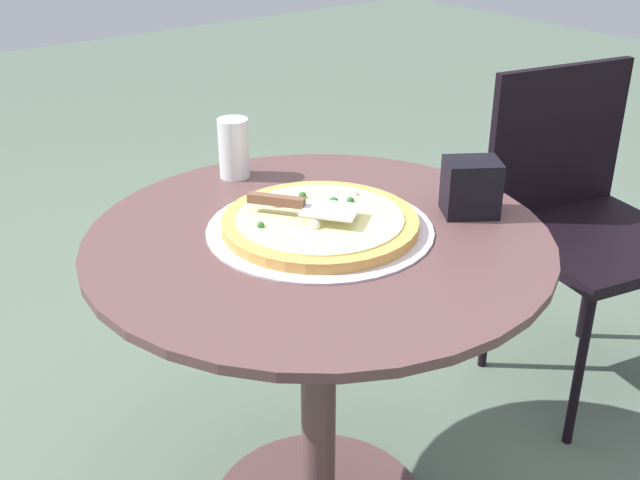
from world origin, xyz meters
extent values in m
cylinder|color=brown|center=(0.00, 0.00, 0.68)|extent=(0.87, 0.87, 0.02)
cylinder|color=brown|center=(0.00, 0.00, 0.34)|extent=(0.07, 0.07, 0.65)
cylinder|color=silver|center=(-0.01, 0.02, 0.69)|extent=(0.43, 0.43, 0.00)
cylinder|color=#D79B4C|center=(-0.01, 0.02, 0.70)|extent=(0.37, 0.37, 0.02)
cylinder|color=#F0E491|center=(-0.01, 0.02, 0.71)|extent=(0.31, 0.31, 0.00)
sphere|color=#2B6B30|center=(-0.04, 0.07, 0.72)|extent=(0.02, 0.02, 0.02)
sphere|color=#326330|center=(-0.11, 0.04, 0.72)|extent=(0.02, 0.02, 0.02)
sphere|color=white|center=(0.02, -0.02, 0.72)|extent=(0.02, 0.02, 0.02)
sphere|color=silver|center=(-0.10, -0.02, 0.72)|extent=(0.02, 0.02, 0.02)
sphere|color=#376C32|center=(-0.04, -0.10, 0.72)|extent=(0.01, 0.01, 0.01)
sphere|color=#2D6434|center=(-0.03, 0.10, 0.72)|extent=(0.02, 0.02, 0.02)
sphere|color=#EAEBCE|center=(0.03, 0.04, 0.72)|extent=(0.02, 0.02, 0.02)
sphere|color=silver|center=(-0.05, 0.13, 0.72)|extent=(0.01, 0.01, 0.01)
cube|color=silver|center=(0.01, 0.02, 0.74)|extent=(0.13, 0.12, 0.00)
cube|color=brown|center=(-0.07, -0.04, 0.74)|extent=(0.10, 0.08, 0.02)
cylinder|color=white|center=(-0.34, 0.03, 0.75)|extent=(0.07, 0.07, 0.13)
cube|color=black|center=(0.10, 0.29, 0.74)|extent=(0.12, 0.13, 0.11)
cube|color=black|center=(0.06, 0.85, 0.44)|extent=(0.50, 0.50, 0.03)
cube|color=black|center=(-0.13, 0.89, 0.65)|extent=(0.11, 0.42, 0.39)
cylinder|color=black|center=(0.20, 0.63, 0.21)|extent=(0.02, 0.02, 0.43)
cylinder|color=black|center=(-0.08, 1.06, 0.21)|extent=(0.02, 0.02, 0.43)
cylinder|color=black|center=(-0.16, 0.71, 0.21)|extent=(0.02, 0.02, 0.43)
camera|label=1|loc=(1.03, -0.79, 1.32)|focal=43.93mm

